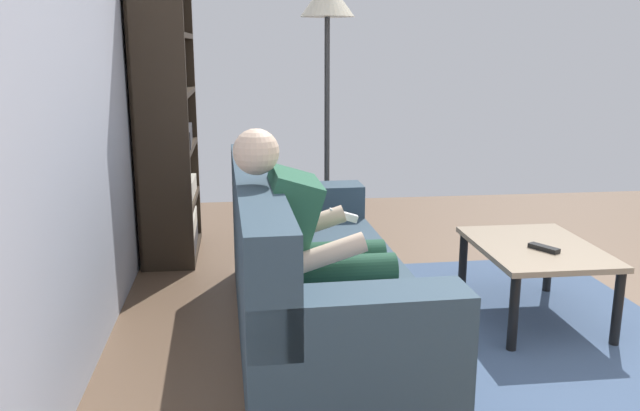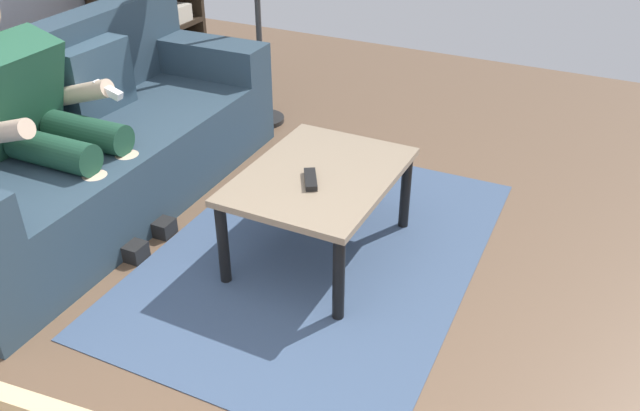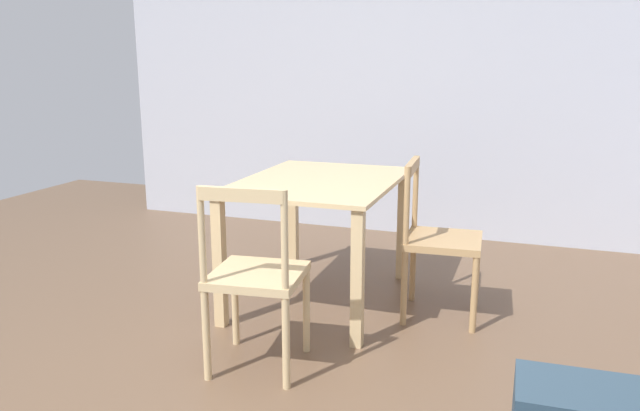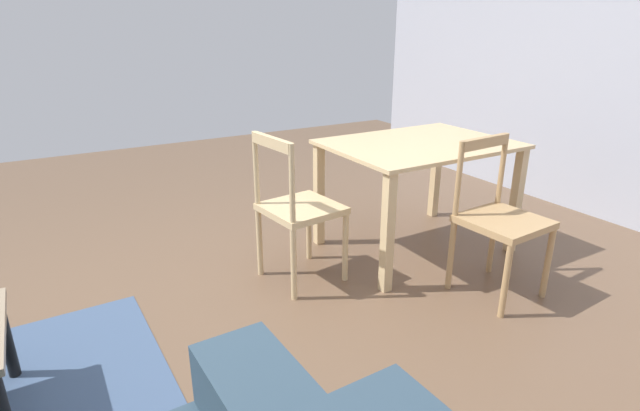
% 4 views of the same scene
% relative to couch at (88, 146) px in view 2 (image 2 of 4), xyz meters
% --- Properties ---
extents(couch, '(2.19, 0.90, 0.87)m').
position_rel_couch_xyz_m(couch, '(0.00, 0.00, 0.00)').
color(couch, '#2D4251').
rests_on(couch, ground_plane).
extents(person_lounging, '(0.60, 0.94, 1.13)m').
position_rel_couch_xyz_m(person_lounging, '(-0.24, 0.00, 0.26)').
color(person_lounging, '#23563D').
rests_on(person_lounging, ground_plane).
extents(coffee_table, '(0.85, 0.63, 0.42)m').
position_rel_couch_xyz_m(coffee_table, '(0.10, -1.27, 0.05)').
color(coffee_table, gray).
rests_on(coffee_table, ground_plane).
extents(tv_remote, '(0.17, 0.13, 0.02)m').
position_rel_couch_xyz_m(tv_remote, '(0.01, -1.27, 0.12)').
color(tv_remote, black).
rests_on(tv_remote, coffee_table).
extents(area_rug, '(2.03, 1.44, 0.01)m').
position_rel_couch_xyz_m(area_rug, '(0.10, -1.27, -0.31)').
color(area_rug, '#3D5170').
rests_on(area_rug, ground_plane).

